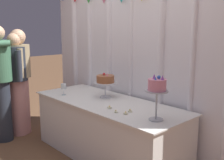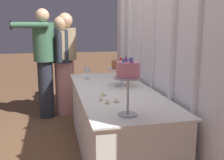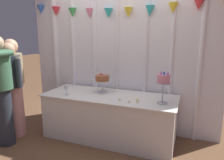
{
  "view_description": "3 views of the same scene",
  "coord_description": "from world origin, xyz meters",
  "px_view_note": "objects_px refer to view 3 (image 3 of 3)",
  "views": [
    {
      "loc": [
        2.43,
        -2.06,
        1.63
      ],
      "look_at": [
        0.02,
        0.16,
        0.99
      ],
      "focal_mm": 43.7,
      "sensor_mm": 36.0,
      "label": 1
    },
    {
      "loc": [
        2.7,
        -0.55,
        1.4
      ],
      "look_at": [
        0.13,
        0.04,
        0.86
      ],
      "focal_mm": 42.32,
      "sensor_mm": 36.0,
      "label": 2
    },
    {
      "loc": [
        1.16,
        -2.79,
        1.66
      ],
      "look_at": [
        0.02,
        0.18,
        0.96
      ],
      "focal_mm": 32.76,
      "sensor_mm": 36.0,
      "label": 3
    }
  ],
  "objects_px": {
    "cake_table": "(109,117)",
    "guest_man_dark_suit": "(14,83)",
    "cake_display_nearleft": "(102,79)",
    "tealight_near_right": "(137,100)",
    "guest_man_pink_jacket": "(12,87)",
    "tealight_far_right": "(137,102)",
    "tealight_near_left": "(129,102)",
    "cake_display_nearright": "(163,80)",
    "wine_glass": "(67,88)",
    "tealight_far_left": "(120,99)",
    "guest_girl_blue_dress": "(1,87)"
  },
  "relations": [
    {
      "from": "cake_table",
      "to": "guest_man_dark_suit",
      "type": "bearing_deg",
      "value": -164.08
    },
    {
      "from": "cake_display_nearleft",
      "to": "tealight_near_right",
      "type": "height_order",
      "value": "cake_display_nearleft"
    },
    {
      "from": "guest_man_dark_suit",
      "to": "tealight_near_right",
      "type": "bearing_deg",
      "value": 9.33
    },
    {
      "from": "guest_man_dark_suit",
      "to": "guest_man_pink_jacket",
      "type": "bearing_deg",
      "value": -67.97
    },
    {
      "from": "tealight_far_right",
      "to": "guest_man_pink_jacket",
      "type": "relative_size",
      "value": 0.03
    },
    {
      "from": "tealight_near_left",
      "to": "tealight_near_right",
      "type": "height_order",
      "value": "tealight_near_right"
    },
    {
      "from": "cake_display_nearright",
      "to": "wine_glass",
      "type": "height_order",
      "value": "cake_display_nearright"
    },
    {
      "from": "wine_glass",
      "to": "guest_man_pink_jacket",
      "type": "relative_size",
      "value": 0.1
    },
    {
      "from": "tealight_far_left",
      "to": "tealight_far_right",
      "type": "bearing_deg",
      "value": -3.9
    },
    {
      "from": "cake_display_nearright",
      "to": "tealight_far_right",
      "type": "xyz_separation_m",
      "value": [
        -0.33,
        -0.09,
        -0.32
      ]
    },
    {
      "from": "cake_display_nearleft",
      "to": "guest_man_pink_jacket",
      "type": "height_order",
      "value": "guest_man_pink_jacket"
    },
    {
      "from": "cake_table",
      "to": "tealight_near_left",
      "type": "height_order",
      "value": "tealight_near_left"
    },
    {
      "from": "tealight_far_right",
      "to": "guest_girl_blue_dress",
      "type": "bearing_deg",
      "value": -163.17
    },
    {
      "from": "tealight_near_left",
      "to": "guest_man_pink_jacket",
      "type": "distance_m",
      "value": 1.9
    },
    {
      "from": "guest_man_pink_jacket",
      "to": "guest_girl_blue_dress",
      "type": "relative_size",
      "value": 0.94
    },
    {
      "from": "tealight_near_right",
      "to": "guest_man_pink_jacket",
      "type": "bearing_deg",
      "value": -168.51
    },
    {
      "from": "tealight_far_right",
      "to": "guest_girl_blue_dress",
      "type": "relative_size",
      "value": 0.03
    },
    {
      "from": "cake_display_nearright",
      "to": "tealight_near_left",
      "type": "distance_m",
      "value": 0.56
    },
    {
      "from": "wine_glass",
      "to": "guest_girl_blue_dress",
      "type": "height_order",
      "value": "guest_girl_blue_dress"
    },
    {
      "from": "cake_display_nearleft",
      "to": "guest_man_pink_jacket",
      "type": "distance_m",
      "value": 1.45
    },
    {
      "from": "guest_girl_blue_dress",
      "to": "guest_man_dark_suit",
      "type": "bearing_deg",
      "value": 107.51
    },
    {
      "from": "cake_display_nearright",
      "to": "cake_display_nearleft",
      "type": "bearing_deg",
      "value": 167.63
    },
    {
      "from": "tealight_near_left",
      "to": "guest_girl_blue_dress",
      "type": "xyz_separation_m",
      "value": [
        -1.8,
        -0.54,
        0.19
      ]
    },
    {
      "from": "tealight_far_right",
      "to": "cake_display_nearleft",
      "type": "bearing_deg",
      "value": 155.26
    },
    {
      "from": "tealight_near_left",
      "to": "tealight_near_right",
      "type": "relative_size",
      "value": 0.81
    },
    {
      "from": "cake_display_nearright",
      "to": "tealight_far_right",
      "type": "relative_size",
      "value": 9.91
    },
    {
      "from": "cake_display_nearleft",
      "to": "tealight_far_right",
      "type": "relative_size",
      "value": 7.12
    },
    {
      "from": "tealight_near_left",
      "to": "tealight_near_right",
      "type": "bearing_deg",
      "value": 54.45
    },
    {
      "from": "cake_table",
      "to": "tealight_near_left",
      "type": "xyz_separation_m",
      "value": [
        0.39,
        -0.23,
        0.37
      ]
    },
    {
      "from": "tealight_near_left",
      "to": "guest_girl_blue_dress",
      "type": "height_order",
      "value": "guest_girl_blue_dress"
    },
    {
      "from": "cake_display_nearleft",
      "to": "wine_glass",
      "type": "bearing_deg",
      "value": -144.76
    },
    {
      "from": "cake_table",
      "to": "wine_glass",
      "type": "bearing_deg",
      "value": -161.45
    },
    {
      "from": "cake_display_nearleft",
      "to": "tealight_near_left",
      "type": "distance_m",
      "value": 0.7
    },
    {
      "from": "cake_display_nearleft",
      "to": "cake_table",
      "type": "bearing_deg",
      "value": -35.14
    },
    {
      "from": "tealight_far_right",
      "to": "guest_girl_blue_dress",
      "type": "distance_m",
      "value": 2.0
    },
    {
      "from": "cake_table",
      "to": "guest_man_pink_jacket",
      "type": "bearing_deg",
      "value": -161.26
    },
    {
      "from": "cake_display_nearleft",
      "to": "guest_girl_blue_dress",
      "type": "relative_size",
      "value": 0.2
    },
    {
      "from": "tealight_far_left",
      "to": "guest_man_pink_jacket",
      "type": "height_order",
      "value": "guest_man_pink_jacket"
    },
    {
      "from": "wine_glass",
      "to": "tealight_near_right",
      "type": "distance_m",
      "value": 1.14
    },
    {
      "from": "tealight_near_left",
      "to": "cake_table",
      "type": "bearing_deg",
      "value": 150.09
    },
    {
      "from": "tealight_near_right",
      "to": "guest_man_dark_suit",
      "type": "relative_size",
      "value": 0.03
    },
    {
      "from": "cake_display_nearright",
      "to": "tealight_far_right",
      "type": "distance_m",
      "value": 0.47
    },
    {
      "from": "cake_display_nearright",
      "to": "guest_man_pink_jacket",
      "type": "relative_size",
      "value": 0.3
    },
    {
      "from": "cake_table",
      "to": "guest_man_dark_suit",
      "type": "relative_size",
      "value": 1.32
    },
    {
      "from": "cake_table",
      "to": "tealight_far_left",
      "type": "distance_m",
      "value": 0.47
    },
    {
      "from": "cake_display_nearleft",
      "to": "tealight_far_left",
      "type": "height_order",
      "value": "cake_display_nearleft"
    },
    {
      "from": "cake_display_nearleft",
      "to": "guest_girl_blue_dress",
      "type": "xyz_separation_m",
      "value": [
        -1.23,
        -0.89,
        -0.03
      ]
    },
    {
      "from": "cake_table",
      "to": "guest_girl_blue_dress",
      "type": "distance_m",
      "value": 1.69
    },
    {
      "from": "cake_display_nearleft",
      "to": "tealight_far_left",
      "type": "bearing_deg",
      "value": -36.04
    },
    {
      "from": "cake_display_nearleft",
      "to": "guest_man_dark_suit",
      "type": "xyz_separation_m",
      "value": [
        -1.34,
        -0.55,
        -0.07
      ]
    }
  ]
}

